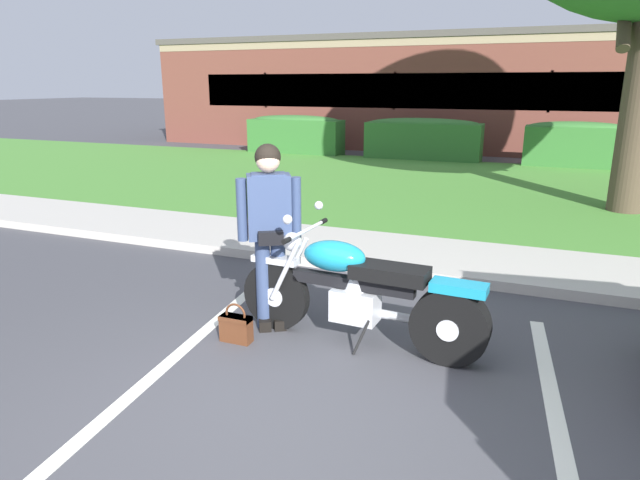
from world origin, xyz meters
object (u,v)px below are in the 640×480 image
handbag (236,326)px  hedge_left (296,134)px  brick_building (550,92)px  motorcycle (368,294)px  rider_person (270,224)px  hedge_center_right (576,144)px  hedge_center_left (423,138)px

handbag → hedge_left: hedge_left is taller
hedge_left → brick_building: 9.94m
hedge_left → motorcycle: bearing=-63.1°
motorcycle → brick_building: bearing=86.2°
handbag → brick_building: bearing=83.0°
rider_person → hedge_center_right: (2.97, 12.12, -0.34)m
hedge_center_right → brick_building: brick_building is taller
motorcycle → rider_person: rider_person is taller
motorcycle → hedge_left: bearing=116.9°
hedge_center_right → hedge_left: bearing=-180.0°
hedge_center_right → hedge_center_left: bearing=-180.0°
hedge_center_left → rider_person: bearing=-84.7°
handbag → brick_building: size_ratio=0.01×
hedge_center_right → brick_building: size_ratio=0.09×
rider_person → hedge_center_left: (-1.13, 12.12, -0.34)m
rider_person → handbag: rider_person is taller
hedge_center_left → hedge_center_right: size_ratio=1.29×
motorcycle → handbag: bearing=-162.1°
motorcycle → hedge_center_right: bearing=80.5°
hedge_center_left → hedge_center_right: (4.11, 0.00, -0.00)m
handbag → hedge_center_right: bearing=76.0°
handbag → hedge_left: 13.53m
rider_person → brick_building: 18.75m
hedge_left → brick_building: bearing=41.1°
hedge_left → handbag: bearing=-67.9°
handbag → hedge_center_left: hedge_center_left is taller
handbag → hedge_center_right: (3.12, 12.53, 0.51)m
motorcycle → hedge_left: (-6.18, 12.17, 0.17)m
handbag → hedge_center_right: hedge_center_right is taller
hedge_left → hedge_center_left: size_ratio=0.91×
rider_person → hedge_center_left: bearing=95.3°
brick_building → hedge_center_right: bearing=-83.2°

